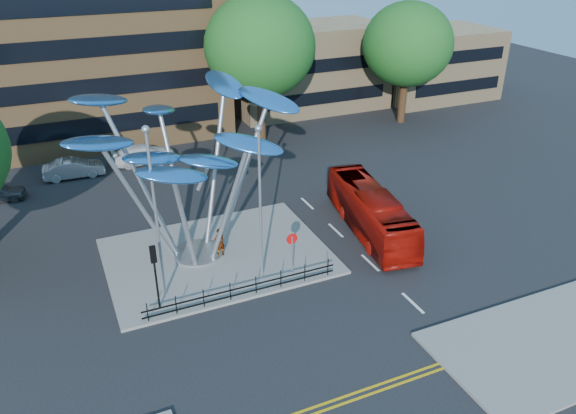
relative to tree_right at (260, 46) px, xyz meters
name	(u,v)px	position (x,y,z in m)	size (l,w,h in m)	color
ground	(275,313)	(-8.00, -22.00, -8.04)	(120.00, 120.00, 0.00)	black
traffic_island	(217,256)	(-9.00, -16.00, -7.96)	(12.00, 9.00, 0.15)	slate
pavement_right	(562,339)	(3.00, -29.00, -7.96)	(12.00, 6.00, 0.15)	slate
double_yellow_near	(335,400)	(-8.00, -28.00, -8.03)	(40.00, 0.12, 0.01)	gold
double_yellow_far	(338,405)	(-8.00, -28.30, -8.03)	(40.00, 0.12, 0.01)	gold
low_building_near	(307,67)	(8.00, 8.00, -4.04)	(15.00, 8.00, 8.00)	tan
low_building_far	(435,63)	(22.00, 6.00, -4.54)	(12.00, 8.00, 7.00)	tan
tree_right	(260,46)	(0.00, 0.00, 0.00)	(8.80, 8.80, 12.11)	black
tree_far	(408,44)	(14.00, 0.00, -0.93)	(8.00, 8.00, 10.81)	black
leaf_sculpture	(186,140)	(-10.07, -15.32, -1.16)	(12.72, 9.54, 9.51)	#9EA0A5
street_lamp_left	(154,200)	(-12.50, -18.50, -2.68)	(0.36, 0.36, 8.80)	#9EA0A5
street_lamp_right	(260,191)	(-7.50, -19.00, -2.94)	(0.36, 0.36, 8.30)	#9EA0A5
traffic_light_island	(154,264)	(-13.00, -19.50, -5.42)	(0.28, 0.18, 3.42)	black
no_entry_sign_island	(292,247)	(-6.00, -19.48, -6.22)	(0.60, 0.10, 2.45)	#9EA0A5
pedestrian_railing_front	(243,290)	(-9.00, -20.30, -7.48)	(10.00, 0.06, 1.00)	black
red_bus	(370,211)	(0.32, -16.87, -6.69)	(2.26, 9.64, 2.69)	#980E07
pedestrian	(219,242)	(-8.89, -16.16, -7.03)	(0.63, 0.41, 1.72)	gray
parked_car_mid	(74,168)	(-15.23, -1.15, -7.33)	(1.49, 4.28, 1.41)	#A0A3A7
parked_car_right	(144,154)	(-10.01, -0.36, -7.33)	(1.99, 4.89, 1.42)	silver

